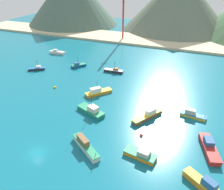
% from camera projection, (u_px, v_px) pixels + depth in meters
% --- Properties ---
extents(ground, '(260.00, 280.00, 0.50)m').
position_uv_depth(ground, '(92.00, 97.00, 79.65)').
color(ground, '#146B7F').
extents(fishing_boat_0, '(5.79, 11.01, 2.52)m').
position_uv_depth(fishing_boat_0, '(209.00, 147.00, 55.69)').
color(fishing_boat_0, red).
rests_on(fishing_boat_0, ground).
extents(fishing_boat_1, '(7.44, 10.72, 2.66)m').
position_uv_depth(fishing_boat_1, '(148.00, 116.00, 67.74)').
color(fishing_boat_1, brown).
rests_on(fishing_boat_1, ground).
extents(fishing_boat_2, '(6.01, 6.76, 4.63)m').
position_uv_depth(fishing_boat_2, '(78.00, 65.00, 103.67)').
color(fishing_boat_2, '#14478C').
rests_on(fishing_boat_2, ground).
extents(fishing_boat_3, '(8.49, 2.41, 2.90)m').
position_uv_depth(fishing_boat_3, '(57.00, 52.00, 119.42)').
color(fishing_boat_3, silver).
rests_on(fishing_boat_3, ground).
extents(fishing_boat_5, '(8.58, 2.48, 5.06)m').
position_uv_depth(fishing_boat_5, '(114.00, 71.00, 98.15)').
color(fishing_boat_5, '#232328').
rests_on(fishing_boat_5, ground).
extents(fishing_boat_6, '(10.18, 7.73, 2.76)m').
position_uv_depth(fishing_boat_6, '(85.00, 145.00, 56.17)').
color(fishing_boat_6, silver).
rests_on(fishing_boat_6, ground).
extents(fishing_boat_7, '(8.79, 7.00, 3.03)m').
position_uv_depth(fishing_boat_7, '(205.00, 185.00, 45.86)').
color(fishing_boat_7, orange).
rests_on(fishing_boat_7, ground).
extents(fishing_boat_8, '(7.05, 5.73, 4.57)m').
position_uv_depth(fishing_boat_8, '(37.00, 69.00, 100.42)').
color(fishing_boat_8, '#232328').
rests_on(fishing_boat_8, ground).
extents(fishing_boat_9, '(7.84, 3.05, 2.39)m').
position_uv_depth(fishing_boat_9, '(192.00, 114.00, 68.39)').
color(fishing_boat_9, gold).
rests_on(fishing_boat_9, ground).
extents(fishing_boat_11, '(8.24, 9.25, 5.13)m').
position_uv_depth(fishing_boat_11, '(98.00, 92.00, 80.79)').
color(fishing_boat_11, orange).
rests_on(fishing_boat_11, ground).
extents(fishing_boat_12, '(8.14, 4.21, 2.24)m').
position_uv_depth(fishing_boat_12, '(141.00, 154.00, 53.75)').
color(fishing_boat_12, orange).
rests_on(fishing_boat_12, ground).
extents(fishing_boat_14, '(10.25, 6.59, 6.15)m').
position_uv_depth(fishing_boat_14, '(91.00, 110.00, 70.13)').
color(fishing_boat_14, '#198466').
rests_on(fishing_boat_14, ground).
extents(buoy_0, '(1.06, 1.06, 1.06)m').
position_uv_depth(buoy_0, '(55.00, 87.00, 85.37)').
color(buoy_0, gold).
rests_on(buoy_0, ground).
extents(buoy_2, '(0.94, 0.94, 0.94)m').
position_uv_depth(buoy_2, '(141.00, 135.00, 60.80)').
color(buoy_2, red).
rests_on(buoy_2, ground).
extents(beach_strip, '(247.00, 24.07, 1.20)m').
position_uv_depth(beach_strip, '(147.00, 40.00, 140.34)').
color(beach_strip, beige).
rests_on(beach_strip, ground).
extents(hill_central, '(76.28, 76.28, 39.28)m').
position_uv_depth(hill_central, '(178.00, 1.00, 157.56)').
color(hill_central, '#60705B').
rests_on(hill_central, ground).
extents(radio_tower, '(3.65, 2.92, 36.46)m').
position_uv_depth(radio_tower, '(123.00, 9.00, 133.89)').
color(radio_tower, '#B7332D').
rests_on(radio_tower, ground).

